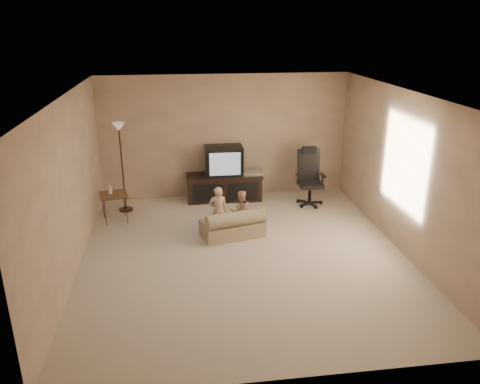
# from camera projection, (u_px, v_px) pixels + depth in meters

# --- Properties ---
(floor) EXTENTS (5.50, 5.50, 0.00)m
(floor) POSITION_uv_depth(u_px,v_px,m) (244.00, 255.00, 7.36)
(floor) COLOR #B4A88F
(floor) RESTS_ON ground
(room_shell) EXTENTS (5.50, 5.50, 5.50)m
(room_shell) POSITION_uv_depth(u_px,v_px,m) (244.00, 162.00, 6.84)
(room_shell) COLOR silver
(room_shell) RESTS_ON floor
(tv_stand) EXTENTS (1.57, 0.59, 1.12)m
(tv_stand) POSITION_uv_depth(u_px,v_px,m) (224.00, 178.00, 9.51)
(tv_stand) COLOR black
(tv_stand) RESTS_ON floor
(office_chair) EXTENTS (0.56, 0.58, 1.15)m
(office_chair) POSITION_uv_depth(u_px,v_px,m) (309.00, 184.00, 9.29)
(office_chair) COLOR black
(office_chair) RESTS_ON floor
(side_table) EXTENTS (0.56, 0.56, 0.71)m
(side_table) POSITION_uv_depth(u_px,v_px,m) (113.00, 195.00, 8.45)
(side_table) COLOR brown
(side_table) RESTS_ON floor
(floor_lamp) EXTENTS (0.27, 0.27, 1.72)m
(floor_lamp) POSITION_uv_depth(u_px,v_px,m) (120.00, 148.00, 8.67)
(floor_lamp) COLOR #322216
(floor_lamp) RESTS_ON floor
(child_sofa) EXTENTS (1.13, 0.80, 0.50)m
(child_sofa) POSITION_uv_depth(u_px,v_px,m) (233.00, 225.00, 7.92)
(child_sofa) COLOR tan
(child_sofa) RESTS_ON floor
(toddler_left) EXTENTS (0.34, 0.26, 0.87)m
(toddler_left) POSITION_uv_depth(u_px,v_px,m) (218.00, 211.00, 7.92)
(toddler_left) COLOR #D4A984
(toddler_left) RESTS_ON floor
(toddler_right) EXTENTS (0.38, 0.23, 0.75)m
(toddler_right) POSITION_uv_depth(u_px,v_px,m) (241.00, 211.00, 8.07)
(toddler_right) COLOR #D4A984
(toddler_right) RESTS_ON floor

